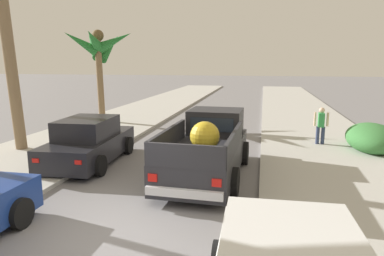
# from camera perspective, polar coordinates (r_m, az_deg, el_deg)

# --- Properties ---
(ground_plane) EXTENTS (160.00, 160.00, 0.00)m
(ground_plane) POSITION_cam_1_polar(r_m,az_deg,el_deg) (7.34, -12.33, -16.83)
(ground_plane) COLOR slate
(sidewalk_left) EXTENTS (4.83, 60.00, 0.12)m
(sidewalk_left) POSITION_cam_1_polar(r_m,az_deg,el_deg) (19.85, -12.06, 0.94)
(sidewalk_left) COLOR #B2AFA8
(sidewalk_left) RESTS_ON ground
(sidewalk_right) EXTENTS (4.83, 60.00, 0.12)m
(sidewalk_right) POSITION_cam_1_polar(r_m,az_deg,el_deg) (18.38, 18.82, -0.18)
(sidewalk_right) COLOR #B2AFA8
(sidewalk_right) RESTS_ON ground
(curb_left) EXTENTS (0.16, 60.00, 0.10)m
(curb_left) POSITION_cam_1_polar(r_m,az_deg,el_deg) (19.47, -9.32, 0.82)
(curb_left) COLOR silver
(curb_left) RESTS_ON ground
(curb_right) EXTENTS (0.16, 60.00, 0.10)m
(curb_right) POSITION_cam_1_polar(r_m,az_deg,el_deg) (18.28, 15.67, -0.10)
(curb_right) COLOR silver
(curb_right) RESTS_ON ground
(pickup_truck) EXTENTS (2.35, 5.28, 1.80)m
(pickup_truck) POSITION_cam_1_polar(r_m,az_deg,el_deg) (10.53, 2.59, -3.36)
(pickup_truck) COLOR #28282D
(pickup_truck) RESTS_ON ground
(car_left_mid) EXTENTS (2.20, 4.33, 1.54)m
(car_left_mid) POSITION_cam_1_polar(r_m,az_deg,el_deg) (12.21, -16.45, -2.24)
(car_left_mid) COLOR black
(car_left_mid) RESTS_ON ground
(palm_tree_right_fore) EXTENTS (3.52, 3.92, 5.09)m
(palm_tree_right_fore) POSITION_cam_1_polar(r_m,az_deg,el_deg) (19.80, -14.92, 12.45)
(palm_tree_right_fore) COLOR brown
(palm_tree_right_fore) RESTS_ON ground
(hedge_bush) EXTENTS (1.80, 2.80, 1.10)m
(hedge_bush) POSITION_cam_1_polar(r_m,az_deg,el_deg) (14.73, 27.27, -1.47)
(hedge_bush) COLOR #387538
(hedge_bush) RESTS_ON ground
(pedestrian) EXTENTS (0.57, 0.39, 1.59)m
(pedestrian) POSITION_cam_1_polar(r_m,az_deg,el_deg) (14.81, 20.29, 0.56)
(pedestrian) COLOR navy
(pedestrian) RESTS_ON ground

